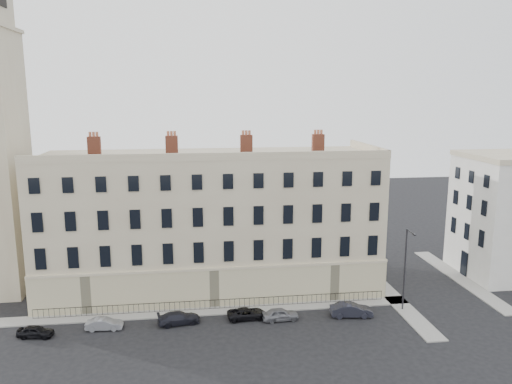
{
  "coord_description": "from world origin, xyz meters",
  "views": [
    {
      "loc": [
        -8.14,
        -41.77,
        21.33
      ],
      "look_at": [
        -1.2,
        10.0,
        11.07
      ],
      "focal_mm": 35.0,
      "sensor_mm": 36.0,
      "label": 1
    }
  ],
  "objects_px": {
    "car_b": "(104,324)",
    "car_f": "(351,310)",
    "car_e": "(280,314)",
    "streetlamp": "(405,266)",
    "car_c": "(179,318)",
    "car_a": "(35,331)",
    "car_d": "(247,314)"
  },
  "relations": [
    {
      "from": "streetlamp",
      "to": "car_c",
      "type": "bearing_deg",
      "value": -178.3
    },
    {
      "from": "car_c",
      "to": "streetlamp",
      "type": "relative_size",
      "value": 0.48
    },
    {
      "from": "car_a",
      "to": "car_c",
      "type": "height_order",
      "value": "car_c"
    },
    {
      "from": "car_e",
      "to": "streetlamp",
      "type": "bearing_deg",
      "value": -91.15
    },
    {
      "from": "car_c",
      "to": "car_e",
      "type": "distance_m",
      "value": 9.65
    },
    {
      "from": "car_b",
      "to": "car_c",
      "type": "height_order",
      "value": "car_c"
    },
    {
      "from": "car_d",
      "to": "car_f",
      "type": "distance_m",
      "value": 10.17
    },
    {
      "from": "car_a",
      "to": "car_c",
      "type": "bearing_deg",
      "value": -77.66
    },
    {
      "from": "car_d",
      "to": "streetlamp",
      "type": "distance_m",
      "value": 16.28
    },
    {
      "from": "car_c",
      "to": "car_d",
      "type": "xyz_separation_m",
      "value": [
        6.49,
        0.22,
        -0.05
      ]
    },
    {
      "from": "car_b",
      "to": "car_e",
      "type": "distance_m",
      "value": 16.44
    },
    {
      "from": "car_d",
      "to": "car_e",
      "type": "distance_m",
      "value": 3.23
    },
    {
      "from": "car_a",
      "to": "car_d",
      "type": "height_order",
      "value": "car_a"
    },
    {
      "from": "car_c",
      "to": "car_f",
      "type": "relative_size",
      "value": 0.99
    },
    {
      "from": "car_b",
      "to": "streetlamp",
      "type": "height_order",
      "value": "streetlamp"
    },
    {
      "from": "car_d",
      "to": "car_f",
      "type": "relative_size",
      "value": 0.93
    },
    {
      "from": "car_f",
      "to": "car_e",
      "type": "bearing_deg",
      "value": 95.16
    },
    {
      "from": "car_d",
      "to": "car_b",
      "type": "bearing_deg",
      "value": 88.8
    },
    {
      "from": "streetlamp",
      "to": "car_b",
      "type": "bearing_deg",
      "value": -177.78
    },
    {
      "from": "car_a",
      "to": "car_b",
      "type": "bearing_deg",
      "value": -75.19
    },
    {
      "from": "car_a",
      "to": "car_f",
      "type": "relative_size",
      "value": 0.77
    },
    {
      "from": "streetlamp",
      "to": "car_d",
      "type": "bearing_deg",
      "value": -179.1
    },
    {
      "from": "car_e",
      "to": "car_f",
      "type": "bearing_deg",
      "value": -94.47
    },
    {
      "from": "car_f",
      "to": "streetlamp",
      "type": "xyz_separation_m",
      "value": [
        5.61,
        0.63,
        4.01
      ]
    },
    {
      "from": "car_e",
      "to": "car_f",
      "type": "xyz_separation_m",
      "value": [
        6.99,
        -0.12,
        0.07
      ]
    },
    {
      "from": "car_a",
      "to": "car_e",
      "type": "distance_m",
      "value": 22.3
    },
    {
      "from": "car_c",
      "to": "car_e",
      "type": "bearing_deg",
      "value": -102.42
    },
    {
      "from": "car_d",
      "to": "streetlamp",
      "type": "height_order",
      "value": "streetlamp"
    },
    {
      "from": "car_c",
      "to": "car_d",
      "type": "height_order",
      "value": "car_c"
    },
    {
      "from": "car_e",
      "to": "car_a",
      "type": "bearing_deg",
      "value": 87.75
    },
    {
      "from": "car_b",
      "to": "car_f",
      "type": "bearing_deg",
      "value": -88.33
    },
    {
      "from": "car_c",
      "to": "streetlamp",
      "type": "xyz_separation_m",
      "value": [
        22.23,
        0.0,
        4.1
      ]
    }
  ]
}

